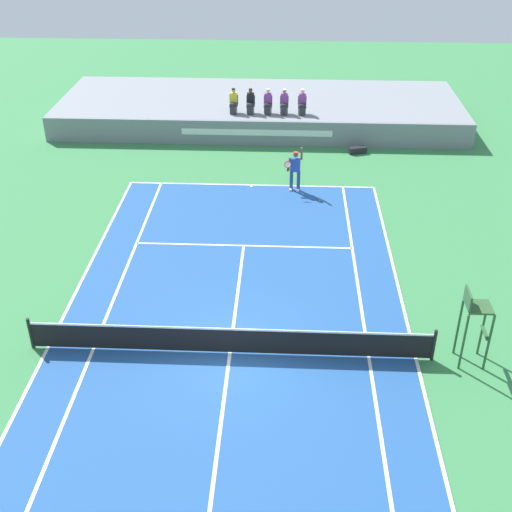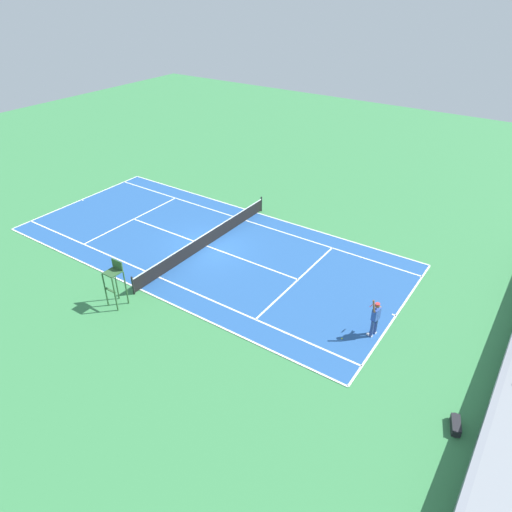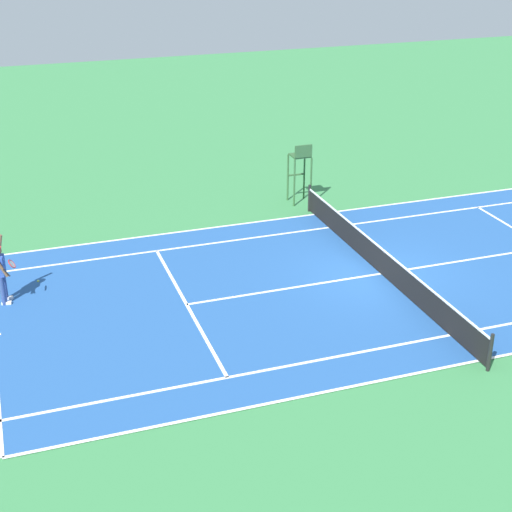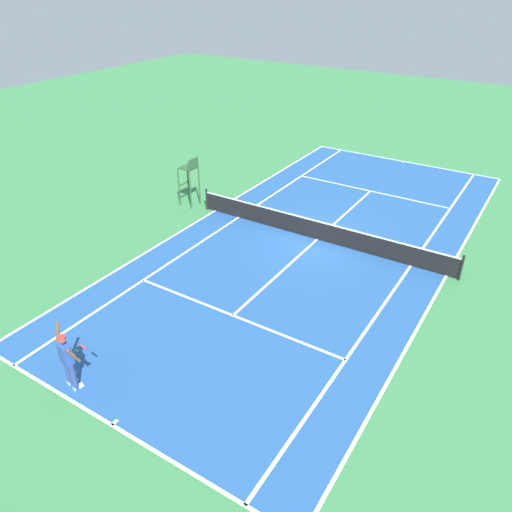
# 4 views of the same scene
# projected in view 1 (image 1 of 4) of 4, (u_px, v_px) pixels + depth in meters

# --- Properties ---
(ground_plane) EXTENTS (80.00, 80.00, 0.00)m
(ground_plane) POSITION_uv_depth(u_px,v_px,m) (230.00, 353.00, 19.70)
(ground_plane) COLOR #387F47
(court) EXTENTS (11.08, 23.88, 0.03)m
(court) POSITION_uv_depth(u_px,v_px,m) (230.00, 353.00, 19.70)
(court) COLOR #235193
(court) RESTS_ON ground
(net) EXTENTS (11.98, 0.10, 1.07)m
(net) POSITION_uv_depth(u_px,v_px,m) (230.00, 340.00, 19.43)
(net) COLOR black
(net) RESTS_ON ground
(barrier_wall) EXTENTS (21.99, 0.25, 1.28)m
(barrier_wall) POSITION_uv_depth(u_px,v_px,m) (257.00, 133.00, 33.86)
(barrier_wall) COLOR gray
(barrier_wall) RESTS_ON ground
(bleacher_platform) EXTENTS (21.99, 7.42, 1.28)m
(bleacher_platform) POSITION_uv_depth(u_px,v_px,m) (260.00, 109.00, 37.14)
(bleacher_platform) COLOR gray
(bleacher_platform) RESTS_ON ground
(spectator_seated_0) EXTENTS (0.44, 0.60, 1.26)m
(spectator_seated_0) POSITION_uv_depth(u_px,v_px,m) (233.00, 101.00, 34.29)
(spectator_seated_0) COLOR #474C56
(spectator_seated_0) RESTS_ON bleacher_platform
(spectator_seated_1) EXTENTS (0.44, 0.60, 1.26)m
(spectator_seated_1) POSITION_uv_depth(u_px,v_px,m) (250.00, 102.00, 34.26)
(spectator_seated_1) COLOR #474C56
(spectator_seated_1) RESTS_ON bleacher_platform
(spectator_seated_2) EXTENTS (0.44, 0.60, 1.26)m
(spectator_seated_2) POSITION_uv_depth(u_px,v_px,m) (268.00, 102.00, 34.22)
(spectator_seated_2) COLOR #474C56
(spectator_seated_2) RESTS_ON bleacher_platform
(spectator_seated_3) EXTENTS (0.44, 0.60, 1.26)m
(spectator_seated_3) POSITION_uv_depth(u_px,v_px,m) (284.00, 102.00, 34.18)
(spectator_seated_3) COLOR #474C56
(spectator_seated_3) RESTS_ON bleacher_platform
(spectator_seated_4) EXTENTS (0.44, 0.60, 1.26)m
(spectator_seated_4) POSITION_uv_depth(u_px,v_px,m) (302.00, 102.00, 34.14)
(spectator_seated_4) COLOR #474C56
(spectator_seated_4) RESTS_ON bleacher_platform
(tennis_player) EXTENTS (0.82, 0.62, 2.08)m
(tennis_player) POSITION_uv_depth(u_px,v_px,m) (295.00, 170.00, 28.94)
(tennis_player) COLOR navy
(tennis_player) RESTS_ON ground
(tennis_ball) EXTENTS (0.07, 0.07, 0.07)m
(tennis_ball) POSITION_uv_depth(u_px,v_px,m) (320.00, 200.00, 28.51)
(tennis_ball) COLOR #D1E533
(tennis_ball) RESTS_ON ground
(umpire_chair) EXTENTS (0.77, 0.77, 2.44)m
(umpire_chair) POSITION_uv_depth(u_px,v_px,m) (474.00, 318.00, 18.62)
(umpire_chair) COLOR #2D562D
(umpire_chair) RESTS_ON ground
(equipment_bag) EXTENTS (0.95, 0.58, 0.32)m
(equipment_bag) POSITION_uv_depth(u_px,v_px,m) (358.00, 150.00, 33.12)
(equipment_bag) COLOR black
(equipment_bag) RESTS_ON ground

